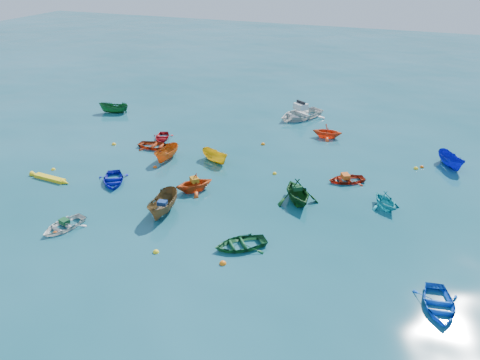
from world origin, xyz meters
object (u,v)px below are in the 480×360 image
(dinghy_blue_sw, at_px, (114,182))
(dinghy_blue_se, at_px, (438,308))
(motorboat_white, at_px, (300,118))
(kayak_yellow, at_px, (50,180))
(dinghy_white_near, at_px, (64,228))

(dinghy_blue_sw, height_order, dinghy_blue_se, dinghy_blue_sw)
(dinghy_blue_sw, xyz_separation_m, motorboat_white, (9.05, 18.82, 0.00))
(kayak_yellow, height_order, motorboat_white, motorboat_white)
(dinghy_blue_sw, xyz_separation_m, dinghy_white_near, (0.79, -6.29, 0.00))
(dinghy_blue_se, distance_m, kayak_yellow, 27.22)
(dinghy_white_near, bearing_deg, motorboat_white, 87.22)
(kayak_yellow, distance_m, motorboat_white, 24.36)
(dinghy_blue_sw, xyz_separation_m, dinghy_blue_se, (22.26, -5.45, 0.00))
(dinghy_blue_se, height_order, kayak_yellow, dinghy_blue_se)
(dinghy_white_near, distance_m, kayak_yellow, 7.35)
(dinghy_blue_sw, distance_m, kayak_yellow, 4.83)
(dinghy_white_near, relative_size, dinghy_blue_se, 0.93)
(dinghy_blue_sw, height_order, motorboat_white, motorboat_white)
(dinghy_blue_se, relative_size, kayak_yellow, 0.89)
(dinghy_white_near, height_order, motorboat_white, motorboat_white)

